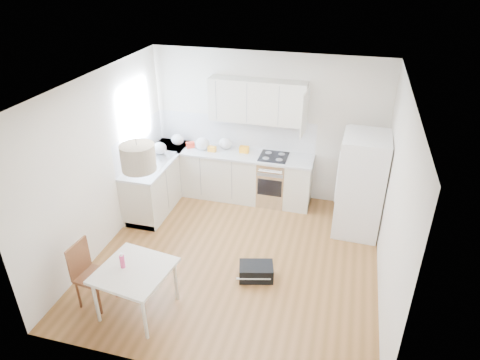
# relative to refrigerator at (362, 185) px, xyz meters

# --- Properties ---
(floor) EXTENTS (4.20, 4.20, 0.00)m
(floor) POSITION_rel_refrigerator_xyz_m (-1.75, -1.29, -0.85)
(floor) COLOR brown
(floor) RESTS_ON ground
(ceiling) EXTENTS (4.20, 4.20, 0.00)m
(ceiling) POSITION_rel_refrigerator_xyz_m (-1.75, -1.29, 1.85)
(ceiling) COLOR white
(ceiling) RESTS_ON wall_back
(wall_back) EXTENTS (4.20, 0.00, 4.20)m
(wall_back) POSITION_rel_refrigerator_xyz_m (-1.75, 0.81, 0.50)
(wall_back) COLOR white
(wall_back) RESTS_ON floor
(wall_left) EXTENTS (0.00, 4.20, 4.20)m
(wall_left) POSITION_rel_refrigerator_xyz_m (-3.85, -1.29, 0.50)
(wall_left) COLOR white
(wall_left) RESTS_ON floor
(wall_right) EXTENTS (0.00, 4.20, 4.20)m
(wall_right) POSITION_rel_refrigerator_xyz_m (0.35, -1.29, 0.50)
(wall_right) COLOR white
(wall_right) RESTS_ON floor
(window_glassblock) EXTENTS (0.02, 1.00, 1.00)m
(window_glassblock) POSITION_rel_refrigerator_xyz_m (-3.84, -0.14, 0.90)
(window_glassblock) COLOR #BFE0F9
(window_glassblock) RESTS_ON wall_left
(cabinets_back) EXTENTS (3.00, 0.60, 0.88)m
(cabinets_back) POSITION_rel_refrigerator_xyz_m (-2.35, 0.51, -0.41)
(cabinets_back) COLOR beige
(cabinets_back) RESTS_ON floor
(cabinets_left) EXTENTS (0.60, 1.80, 0.88)m
(cabinets_left) POSITION_rel_refrigerator_xyz_m (-3.55, -0.09, -0.41)
(cabinets_left) COLOR beige
(cabinets_left) RESTS_ON floor
(counter_back) EXTENTS (3.02, 0.64, 0.04)m
(counter_back) POSITION_rel_refrigerator_xyz_m (-2.35, 0.51, 0.05)
(counter_back) COLOR silver
(counter_back) RESTS_ON cabinets_back
(counter_left) EXTENTS (0.64, 1.82, 0.04)m
(counter_left) POSITION_rel_refrigerator_xyz_m (-3.55, -0.09, 0.05)
(counter_left) COLOR silver
(counter_left) RESTS_ON cabinets_left
(backsplash_back) EXTENTS (3.00, 0.01, 0.58)m
(backsplash_back) POSITION_rel_refrigerator_xyz_m (-2.35, 0.81, 0.36)
(backsplash_back) COLOR white
(backsplash_back) RESTS_ON wall_back
(backsplash_left) EXTENTS (0.01, 1.80, 0.58)m
(backsplash_left) POSITION_rel_refrigerator_xyz_m (-3.85, -0.09, 0.36)
(backsplash_left) COLOR white
(backsplash_left) RESTS_ON wall_left
(upper_cabinets) EXTENTS (1.70, 0.32, 0.75)m
(upper_cabinets) POSITION_rel_refrigerator_xyz_m (-1.90, 0.65, 1.03)
(upper_cabinets) COLOR beige
(upper_cabinets) RESTS_ON wall_back
(range_oven) EXTENTS (0.50, 0.61, 0.88)m
(range_oven) POSITION_rel_refrigerator_xyz_m (-1.55, 0.51, -0.41)
(range_oven) COLOR silver
(range_oven) RESTS_ON floor
(sink) EXTENTS (0.50, 0.80, 0.16)m
(sink) POSITION_rel_refrigerator_xyz_m (-3.55, -0.14, 0.07)
(sink) COLOR silver
(sink) RESTS_ON counter_left
(refrigerator) EXTENTS (0.84, 0.87, 1.69)m
(refrigerator) POSITION_rel_refrigerator_xyz_m (0.00, 0.00, 0.00)
(refrigerator) COLOR white
(refrigerator) RESTS_ON floor
(dining_table) EXTENTS (0.97, 0.97, 0.68)m
(dining_table) POSITION_rel_refrigerator_xyz_m (-2.70, -2.65, -0.24)
(dining_table) COLOR beige
(dining_table) RESTS_ON floor
(dining_chair) EXTENTS (0.42, 0.42, 0.92)m
(dining_chair) POSITION_rel_refrigerator_xyz_m (-3.29, -2.67, -0.39)
(dining_chair) COLOR #4B2B16
(dining_chair) RESTS_ON floor
(drink_bottle) EXTENTS (0.08, 0.08, 0.22)m
(drink_bottle) POSITION_rel_refrigerator_xyz_m (-2.85, -2.64, -0.06)
(drink_bottle) COLOR #DB3C75
(drink_bottle) RESTS_ON dining_table
(gym_bag) EXTENTS (0.55, 0.43, 0.22)m
(gym_bag) POSITION_rel_refrigerator_xyz_m (-1.36, -1.65, -0.74)
(gym_bag) COLOR black
(gym_bag) RESTS_ON floor
(pendant_lamp) EXTENTS (0.46, 0.46, 0.30)m
(pendant_lamp) POSITION_rel_refrigerator_xyz_m (-2.52, -2.51, 1.33)
(pendant_lamp) COLOR #BBAC90
(pendant_lamp) RESTS_ON ceiling
(grocery_bag_a) EXTENTS (0.24, 0.20, 0.21)m
(grocery_bag_a) POSITION_rel_refrigerator_xyz_m (-3.41, 0.57, 0.18)
(grocery_bag_a) COLOR silver
(grocery_bag_a) RESTS_ON counter_back
(grocery_bag_b) EXTENTS (0.26, 0.22, 0.24)m
(grocery_bag_b) POSITION_rel_refrigerator_xyz_m (-2.88, 0.48, 0.19)
(grocery_bag_b) COLOR silver
(grocery_bag_b) RESTS_ON counter_back
(grocery_bag_c) EXTENTS (0.24, 0.20, 0.22)m
(grocery_bag_c) POSITION_rel_refrigerator_xyz_m (-2.49, 0.62, 0.18)
(grocery_bag_c) COLOR silver
(grocery_bag_c) RESTS_ON counter_back
(grocery_bag_d) EXTENTS (0.24, 0.21, 0.22)m
(grocery_bag_d) POSITION_rel_refrigerator_xyz_m (-3.57, 0.12, 0.18)
(grocery_bag_d) COLOR silver
(grocery_bag_d) RESTS_ON counter_back
(grocery_bag_e) EXTENTS (0.26, 0.22, 0.23)m
(grocery_bag_e) POSITION_rel_refrigerator_xyz_m (-3.62, -0.25, 0.19)
(grocery_bag_e) COLOR silver
(grocery_bag_e) RESTS_ON counter_left
(snack_orange) EXTENTS (0.17, 0.11, 0.12)m
(snack_orange) POSITION_rel_refrigerator_xyz_m (-2.11, 0.56, 0.13)
(snack_orange) COLOR orange
(snack_orange) RESTS_ON counter_back
(snack_yellow) EXTENTS (0.15, 0.10, 0.10)m
(snack_yellow) POSITION_rel_refrigerator_xyz_m (-2.69, 0.45, 0.12)
(snack_yellow) COLOR orange
(snack_yellow) RESTS_ON counter_back
(snack_red) EXTENTS (0.18, 0.16, 0.10)m
(snack_red) POSITION_rel_refrigerator_xyz_m (-3.14, 0.51, 0.12)
(snack_red) COLOR red
(snack_red) RESTS_ON counter_back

